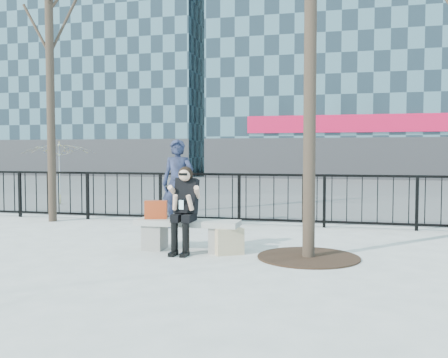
# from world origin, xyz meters

# --- Properties ---
(ground) EXTENTS (120.00, 120.00, 0.00)m
(ground) POSITION_xyz_m (0.00, 0.00, 0.00)
(ground) COLOR #9C9C97
(ground) RESTS_ON ground
(street_surface) EXTENTS (60.00, 23.00, 0.01)m
(street_surface) POSITION_xyz_m (0.00, 15.00, 0.00)
(street_surface) COLOR #474747
(street_surface) RESTS_ON ground
(railing) EXTENTS (14.00, 0.06, 1.10)m
(railing) POSITION_xyz_m (0.00, 3.00, 0.55)
(railing) COLOR black
(railing) RESTS_ON ground
(building_left) EXTENTS (16.20, 10.20, 22.60)m
(building_left) POSITION_xyz_m (-15.00, 27.00, 11.30)
(building_left) COLOR slate
(building_left) RESTS_ON ground
(tree_left) EXTENTS (2.80, 2.80, 6.50)m
(tree_left) POSITION_xyz_m (-4.00, 2.50, 4.86)
(tree_left) COLOR black
(tree_left) RESTS_ON ground
(tree_grate) EXTENTS (1.50, 1.50, 0.02)m
(tree_grate) POSITION_xyz_m (1.90, -0.10, 0.01)
(tree_grate) COLOR black
(tree_grate) RESTS_ON ground
(bench_main) EXTENTS (1.65, 0.46, 0.49)m
(bench_main) POSITION_xyz_m (0.00, 0.00, 0.30)
(bench_main) COLOR slate
(bench_main) RESTS_ON ground
(seated_woman) EXTENTS (0.50, 0.64, 1.34)m
(seated_woman) POSITION_xyz_m (0.00, -0.16, 0.67)
(seated_woman) COLOR black
(seated_woman) RESTS_ON ground
(handbag) EXTENTS (0.38, 0.25, 0.29)m
(handbag) POSITION_xyz_m (-0.53, 0.02, 0.64)
(handbag) COLOR #A33414
(handbag) RESTS_ON bench_main
(shopping_bag) EXTENTS (0.44, 0.36, 0.40)m
(shopping_bag) POSITION_xyz_m (0.72, -0.15, 0.20)
(shopping_bag) COLOR beige
(shopping_bag) RESTS_ON ground
(standing_man) EXTENTS (0.69, 0.47, 1.82)m
(standing_man) POSITION_xyz_m (-0.93, 2.24, 0.91)
(standing_man) COLOR black
(standing_man) RESTS_ON ground
(vendor_umbrella) EXTENTS (2.54, 2.57, 1.89)m
(vendor_umbrella) POSITION_xyz_m (-5.82, 5.70, 0.94)
(vendor_umbrella) COLOR yellow
(vendor_umbrella) RESTS_ON ground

